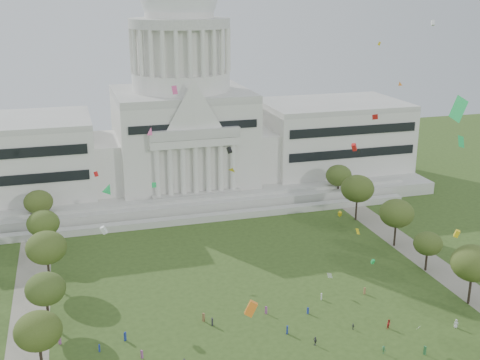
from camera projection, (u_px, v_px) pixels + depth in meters
capitol at (183, 126)px, 201.47m from camera, size 160.00×64.50×91.30m
path_left at (28, 338)px, 118.74m from camera, size 8.00×160.00×0.04m
path_right at (449, 276)px, 144.42m from camera, size 8.00×160.00×0.04m
row_tree_l_2 at (38, 331)px, 105.36m from camera, size 8.42×8.42×11.97m
row_tree_r_2 at (473, 263)px, 129.01m from camera, size 9.55×9.55×13.58m
row_tree_l_3 at (45, 289)px, 120.92m from camera, size 8.12×8.12×11.55m
row_tree_r_3 at (428, 244)px, 145.45m from camera, size 7.01×7.01×9.98m
row_tree_l_4 at (46, 248)px, 137.51m from camera, size 9.29×9.29×13.21m
row_tree_r_4 at (397, 213)px, 159.14m from camera, size 9.19×9.19×13.06m
row_tree_l_5 at (43, 223)px, 154.53m from camera, size 8.33×8.33×11.85m
row_tree_r_5 at (358, 189)px, 177.06m from camera, size 9.82×9.82×13.96m
row_tree_l_6 at (38, 202)px, 170.73m from camera, size 8.19×8.19×11.64m
row_tree_r_6 at (339, 175)px, 194.58m from camera, size 8.42×8.42×11.97m
person_0 at (456, 324)px, 122.05m from camera, size 1.11×1.01×1.90m
person_2 at (389, 324)px, 121.78m from camera, size 1.15×1.00×2.01m
person_3 at (384, 350)px, 113.37m from camera, size 1.03×1.17×1.62m
person_4 at (315, 341)px, 116.08m from camera, size 0.87×1.20×1.83m
person_10 at (353, 326)px, 121.52m from camera, size 0.64×0.88×1.35m
distant_crowd at (211, 355)px, 111.50m from camera, size 66.78×34.98×1.95m
kite_swarm at (292, 215)px, 102.36m from camera, size 84.76×102.57×57.53m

